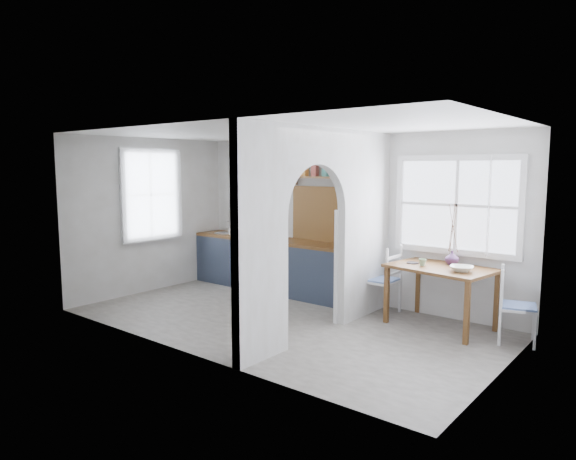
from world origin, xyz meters
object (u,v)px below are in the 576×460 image
Objects in this scene: chair_right at (518,306)px; kettle at (349,240)px; chair_left at (381,279)px; vase at (452,258)px; dining_table at (440,297)px.

kettle reaches higher than chair_right.
chair_right is (1.92, -0.11, -0.04)m from chair_left.
chair_left is 1.08m from vase.
chair_right is at bearing -11.41° from kettle.
chair_left is 1.08× the size of chair_right.
kettle is at bearing -174.43° from vase.
dining_table is 1.41× the size of chair_right.
vase reaches higher than dining_table.
vase is at bearing 87.17° from dining_table.
kettle reaches higher than chair_left.
chair_left reaches higher than chair_right.
dining_table is 5.39× the size of kettle.
chair_left is 4.13× the size of kettle.
vase is (1.52, 0.15, -0.11)m from kettle.
kettle reaches higher than dining_table.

